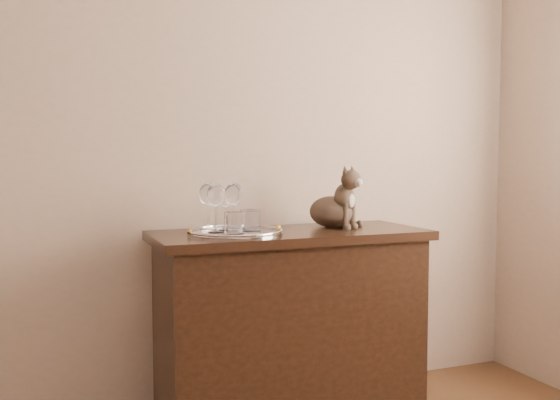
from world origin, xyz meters
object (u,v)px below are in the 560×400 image
(wine_glass_c, at_px, (216,208))
(wine_glass_d, at_px, (233,207))
(tray, at_px, (235,233))
(tumbler_a, at_px, (250,221))
(wine_glass_a, at_px, (208,207))
(tumbler_c, at_px, (252,221))
(sideboard, at_px, (290,326))
(wine_glass_b, at_px, (225,209))
(cat, at_px, (332,196))
(tumbler_b, at_px, (234,223))

(wine_glass_c, xyz_separation_m, wine_glass_d, (0.08, 0.00, 0.00))
(tray, bearing_deg, tumbler_a, -28.61)
(tray, bearing_deg, wine_glass_c, 173.43)
(wine_glass_a, xyz_separation_m, wine_glass_d, (0.09, -0.07, 0.00))
(wine_glass_c, bearing_deg, wine_glass_a, 100.18)
(tumbler_c, bearing_deg, wine_glass_a, 163.48)
(sideboard, relative_size, wine_glass_b, 6.56)
(sideboard, bearing_deg, tray, -176.80)
(wine_glass_a, bearing_deg, cat, -1.27)
(tumbler_b, bearing_deg, tumbler_a, 27.48)
(sideboard, bearing_deg, cat, 13.47)
(cat, bearing_deg, wine_glass_a, 153.83)
(tumbler_c, relative_size, cat, 0.29)
(wine_glass_b, xyz_separation_m, wine_glass_d, (0.02, -0.07, 0.01))
(wine_glass_b, height_order, cat, cat)
(sideboard, bearing_deg, wine_glass_a, 169.02)
(wine_glass_a, xyz_separation_m, wine_glass_c, (0.01, -0.07, -0.00))
(wine_glass_b, distance_m, wine_glass_c, 0.09)
(wine_glass_b, relative_size, tumbler_b, 2.00)
(tumbler_a, bearing_deg, tumbler_c, 66.22)
(sideboard, height_order, wine_glass_b, wine_glass_b)
(wine_glass_a, relative_size, cat, 0.72)
(tray, bearing_deg, wine_glass_b, 103.78)
(wine_glass_b, height_order, tumbler_a, wine_glass_b)
(tumbler_a, distance_m, cat, 0.45)
(tumbler_c, bearing_deg, sideboard, -5.13)
(sideboard, relative_size, tumbler_a, 12.60)
(wine_glass_a, distance_m, wine_glass_d, 0.11)
(tumbler_a, xyz_separation_m, tumbler_c, (0.03, 0.06, -0.01))
(sideboard, bearing_deg, tumbler_c, 174.87)
(sideboard, distance_m, tumbler_b, 0.56)
(wine_glass_b, distance_m, wine_glass_d, 0.07)
(wine_glass_b, bearing_deg, wine_glass_d, -77.17)
(tray, relative_size, tumbler_c, 4.79)
(wine_glass_b, relative_size, tumbler_c, 2.19)
(tumbler_a, bearing_deg, sideboard, 12.64)
(sideboard, relative_size, tray, 3.00)
(wine_glass_b, xyz_separation_m, tumbler_a, (0.08, -0.11, -0.04))
(wine_glass_b, bearing_deg, tray, -76.22)
(sideboard, distance_m, wine_glass_d, 0.60)
(tray, xyz_separation_m, wine_glass_d, (-0.00, 0.01, 0.11))
(wine_glass_a, xyz_separation_m, cat, (0.58, -0.01, 0.03))
(wine_glass_b, height_order, tumbler_b, wine_glass_b)
(wine_glass_a, distance_m, tumbler_a, 0.20)
(wine_glass_b, height_order, wine_glass_d, wine_glass_d)
(tray, xyz_separation_m, wine_glass_a, (-0.09, 0.08, 0.11))
(tumbler_c, bearing_deg, tumbler_a, -113.78)
(wine_glass_b, height_order, wine_glass_c, wine_glass_c)
(sideboard, relative_size, wine_glass_a, 5.84)
(wine_glass_d, relative_size, tumbler_c, 2.50)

